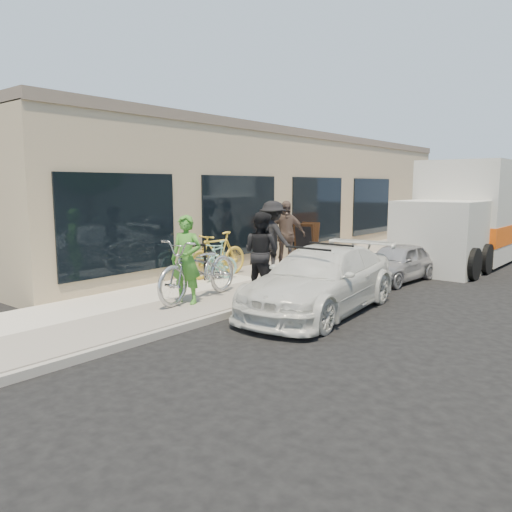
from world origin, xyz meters
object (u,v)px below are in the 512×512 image
Objects in this scene: man_standing at (261,253)px; cruiser_bike_c at (218,255)px; cruiser_bike_a at (219,260)px; bystander_a at (273,237)px; moving_truck at (469,218)px; cruiser_bike_b at (206,263)px; bystander_b at (285,235)px; woman_rider at (186,260)px; bike_rack at (195,259)px; sandwich_board at (306,240)px; tandem_bike at (200,269)px; sedan_silver at (397,262)px; sedan_white at (321,280)px.

cruiser_bike_c is (-2.07, 0.84, -0.31)m from man_standing.
cruiser_bike_a is 1.64m from bystander_a.
moving_truck is 4.26× the size of cruiser_bike_a.
bystander_b reaches higher than cruiser_bike_b.
woman_rider is at bearing -25.99° from cruiser_bike_b.
cruiser_bike_c is at bearing -116.81° from moving_truck.
bystander_a is (-3.13, -6.13, -0.32)m from moving_truck.
man_standing is at bearing 18.44° from cruiser_bike_b.
cruiser_bike_a is (0.08, 0.74, -0.09)m from bike_rack.
bike_rack is 5.11m from sandwich_board.
bystander_a is (-0.77, 3.42, 0.32)m from tandem_bike.
bike_rack is 0.52× the size of woman_rider.
man_standing is 2.12m from cruiser_bike_a.
sedan_silver is 3.24m from bystander_a.
cruiser_bike_a is (-3.70, -7.59, -0.80)m from moving_truck.
sandwich_board is 0.17× the size of moving_truck.
tandem_bike is 1.26× the size of bystander_a.
moving_truck is at bearing 89.11° from sedan_silver.
man_standing reaches higher than sandwich_board.
tandem_bike is at bearing -88.10° from sandwich_board.
cruiser_bike_b is (-3.33, -3.51, 0.08)m from sedan_silver.
sedan_silver is at bearing -25.26° from bystander_b.
sedan_white is 3.50m from cruiser_bike_b.
sedan_white is 2.63m from woman_rider.
bystander_a reaches higher than woman_rider.
sandwich_board is at bearing -66.80° from man_standing.
cruiser_bike_b is 0.53m from cruiser_bike_c.
cruiser_bike_a is 0.96× the size of cruiser_bike_b.
woman_rider is 0.99× the size of man_standing.
sandwich_board is at bearing 121.20° from cruiser_bike_b.
bystander_b is (-2.84, -0.93, 0.60)m from sedan_silver.
cruiser_bike_a is at bearing -21.23° from man_standing.
bike_rack is 3.52m from sedan_white.
sedan_white is 1.88× the size of tandem_bike.
tandem_bike reaches higher than sedan_white.
tandem_bike reaches higher than cruiser_bike_b.
bystander_b is at bearing 78.13° from cruiser_bike_c.
cruiser_bike_c is at bearing -100.09° from sandwich_board.
moving_truck reaches higher than sandwich_board.
man_standing is (0.61, 1.23, 0.25)m from tandem_bike.
bystander_b is at bearing 79.62° from bike_rack.
moving_truck is at bearing 56.96° from woman_rider.
sandwich_board is at bearing 97.45° from tandem_bike.
cruiser_bike_c is (-0.03, 0.85, 0.02)m from bike_rack.
sedan_silver is at bearing -94.94° from moving_truck.
tandem_bike is 1.27× the size of bystander_b.
bystander_b is at bearing 81.65° from woman_rider.
bike_rack is 0.48× the size of bystander_b.
man_standing is 0.93× the size of cruiser_bike_c.
sedan_silver is 4.59m from moving_truck.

